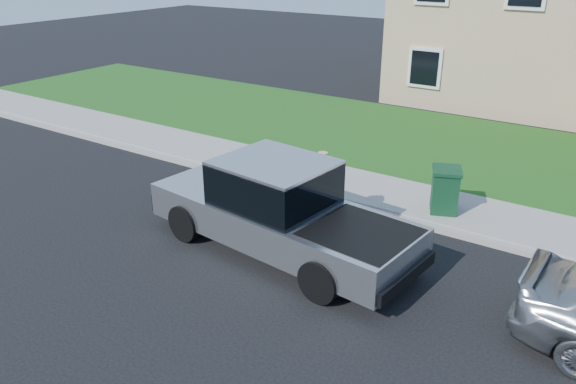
# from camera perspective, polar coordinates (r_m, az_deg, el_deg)

# --- Properties ---
(ground) EXTENTS (80.00, 80.00, 0.00)m
(ground) POSITION_cam_1_polar(r_m,az_deg,el_deg) (11.21, 0.54, -7.21)
(ground) COLOR black
(ground) RESTS_ON ground
(curb) EXTENTS (40.00, 0.20, 0.12)m
(curb) POSITION_cam_1_polar(r_m,az_deg,el_deg) (13.07, 11.22, -2.67)
(curb) COLOR gray
(curb) RESTS_ON ground
(sidewalk) EXTENTS (40.00, 2.00, 0.15)m
(sidewalk) POSITION_cam_1_polar(r_m,az_deg,el_deg) (14.00, 13.00, -0.94)
(sidewalk) COLOR gray
(sidewalk) RESTS_ON ground
(lawn) EXTENTS (40.00, 7.00, 0.10)m
(lawn) POSITION_cam_1_polar(r_m,az_deg,el_deg) (18.04, 18.26, 3.95)
(lawn) COLOR #1D4E16
(lawn) RESTS_ON ground
(house) EXTENTS (14.00, 11.30, 6.85)m
(house) POSITION_cam_1_polar(r_m,az_deg,el_deg) (24.92, 25.29, 15.48)
(house) COLOR tan
(house) RESTS_ON ground
(pickup_truck) EXTENTS (6.05, 2.60, 1.93)m
(pickup_truck) POSITION_cam_1_polar(r_m,az_deg,el_deg) (11.26, -0.89, -1.89)
(pickup_truck) COLOR black
(pickup_truck) RESTS_ON ground
(woman) EXTENTS (0.68, 0.54, 1.79)m
(woman) POSITION_cam_1_polar(r_m,az_deg,el_deg) (12.17, 3.44, -0.17)
(woman) COLOR tan
(woman) RESTS_ON ground
(trash_bin) EXTENTS (0.86, 0.91, 1.03)m
(trash_bin) POSITION_cam_1_polar(r_m,az_deg,el_deg) (13.29, 15.66, 0.24)
(trash_bin) COLOR #0F371D
(trash_bin) RESTS_ON sidewalk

